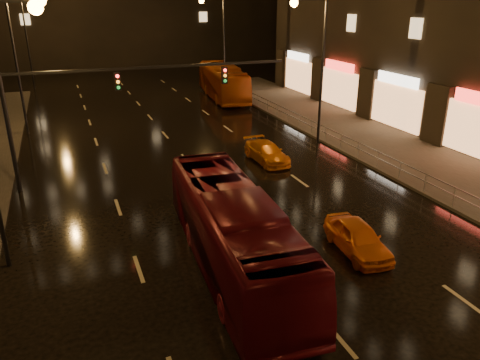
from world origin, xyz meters
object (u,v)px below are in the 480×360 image
(taxi_near, at_px, (358,238))
(bus_red, at_px, (233,231))
(bus_curb, at_px, (223,82))
(taxi_far, at_px, (267,152))

(taxi_near, bearing_deg, bus_red, 177.95)
(bus_curb, height_order, taxi_far, bus_curb)
(bus_curb, xyz_separation_m, taxi_near, (-5.12, -31.37, -1.03))
(bus_curb, bearing_deg, taxi_far, -94.81)
(bus_curb, bearing_deg, taxi_near, -92.82)
(bus_red, height_order, taxi_far, bus_red)
(bus_curb, distance_m, taxi_far, 20.21)
(taxi_near, bearing_deg, bus_curb, 86.23)
(bus_curb, height_order, taxi_near, bus_curb)
(bus_red, height_order, taxi_near, bus_red)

